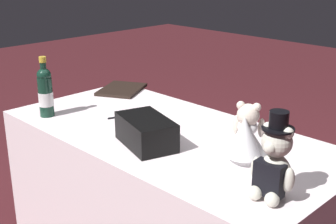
{
  "coord_description": "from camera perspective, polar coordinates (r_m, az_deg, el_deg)",
  "views": [
    {
      "loc": [
        -1.43,
        1.43,
        1.51
      ],
      "look_at": [
        0.0,
        0.0,
        0.81
      ],
      "focal_mm": 49.21,
      "sensor_mm": 36.0,
      "label": 1
    }
  ],
  "objects": [
    {
      "name": "reception_table",
      "position": [
        2.32,
        0.0,
        -10.7
      ],
      "size": [
        1.67,
        0.82,
        0.71
      ],
      "primitive_type": "cube",
      "color": "white",
      "rests_on": "ground_plane"
    },
    {
      "name": "teddy_bear_groom",
      "position": [
        1.6,
        12.98,
        -6.33
      ],
      "size": [
        0.16,
        0.15,
        0.31
      ],
      "color": "silver",
      "rests_on": "reception_table"
    },
    {
      "name": "teddy_bear_bride",
      "position": [
        1.88,
        9.65,
        -2.97
      ],
      "size": [
        0.21,
        0.24,
        0.24
      ],
      "color": "white",
      "rests_on": "reception_table"
    },
    {
      "name": "champagne_bottle",
      "position": [
        2.43,
        -14.96,
        2.48
      ],
      "size": [
        0.08,
        0.08,
        0.31
      ],
      "color": "#133426",
      "rests_on": "reception_table"
    },
    {
      "name": "signing_pen",
      "position": [
        2.37,
        -6.19,
        -0.61
      ],
      "size": [
        0.05,
        0.13,
        0.01
      ],
      "color": "black",
      "rests_on": "reception_table"
    },
    {
      "name": "gift_case_black",
      "position": [
        2.01,
        -2.73,
        -2.45
      ],
      "size": [
        0.33,
        0.26,
        0.13
      ],
      "color": "black",
      "rests_on": "reception_table"
    },
    {
      "name": "guestbook",
      "position": [
        2.83,
        -5.76,
        2.8
      ],
      "size": [
        0.34,
        0.37,
        0.02
      ],
      "primitive_type": "cube",
      "rotation": [
        0.0,
        0.0,
        0.49
      ],
      "color": "black",
      "rests_on": "reception_table"
    }
  ]
}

